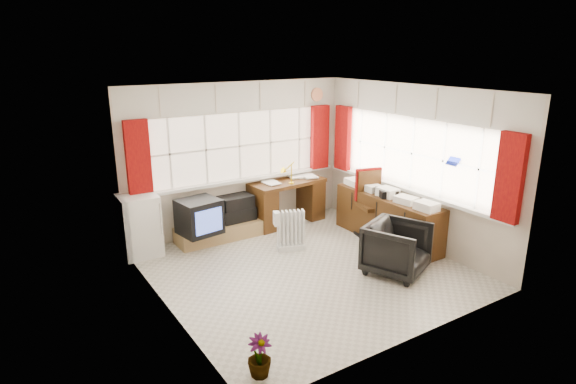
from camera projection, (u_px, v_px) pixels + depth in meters
The scene contains 20 objects.
ground at pixel (306, 270), 6.81m from camera, with size 4.00×4.00×0.00m, color beige.
room_walls at pixel (308, 167), 6.38m from camera, with size 4.00×4.00×4.00m.
window_back at pixel (241, 176), 8.11m from camera, with size 3.70×0.12×3.60m.
window_right at pixel (409, 185), 7.55m from camera, with size 0.12×3.70×3.60m.
curtains at pixel (322, 150), 7.62m from camera, with size 3.83×3.83×1.15m.
overhead_cabinets at pixel (324, 99), 7.46m from camera, with size 3.98×3.98×0.48m.
desk at pixel (286, 199), 8.55m from camera, with size 1.40×0.77×0.82m.
desk_lamp at pixel (291, 169), 8.19m from camera, with size 0.13×0.11×0.38m.
task_chair at pixel (370, 201), 7.94m from camera, with size 0.57×0.59×1.12m.
office_chair at pixel (397, 248), 6.63m from camera, with size 0.77×0.79×0.72m, color black.
radiator at pixel (291, 234), 7.42m from camera, with size 0.46×0.30×0.64m.
credenza at pixel (387, 217), 7.75m from camera, with size 0.50×2.00×0.85m.
file_tray at pixel (387, 192), 7.65m from camera, with size 0.27×0.35×0.12m, color black.
tv_bench at pixel (219, 232), 7.88m from camera, with size 1.40×0.50×0.25m, color #A78A53.
crt_tv at pixel (199, 217), 7.41m from camera, with size 0.67×0.63×0.54m.
hifi_stack at pixel (236, 208), 8.00m from camera, with size 0.60×0.39×0.42m.
mini_fridge at pixel (139, 225), 7.20m from camera, with size 0.56×0.57×0.93m.
spray_bottle_a at pixel (237, 229), 7.96m from camera, with size 0.11×0.11×0.29m, color white.
spray_bottle_b at pixel (247, 229), 8.12m from camera, with size 0.08×0.08×0.17m, color #98E4DF.
flower_vase at pixel (259, 356), 4.55m from camera, with size 0.24×0.24×0.42m, color black.
Camera 1 is at (-3.57, -5.08, 3.01)m, focal length 30.00 mm.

